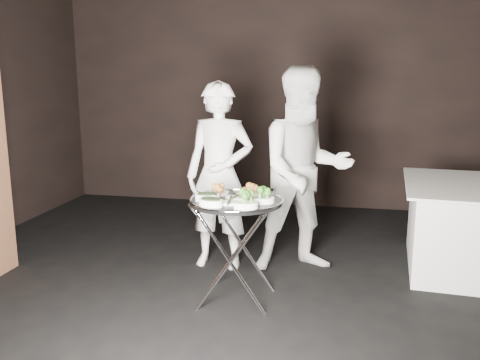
% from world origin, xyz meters
% --- Properties ---
extents(floor, '(6.00, 7.00, 0.05)m').
position_xyz_m(floor, '(0.00, 0.00, -0.03)').
color(floor, black).
rests_on(floor, ground).
extents(wall_back, '(6.00, 0.05, 3.00)m').
position_xyz_m(wall_back, '(0.00, 3.52, 1.50)').
color(wall_back, black).
rests_on(wall_back, floor).
extents(tray_stand, '(0.55, 0.47, 0.81)m').
position_xyz_m(tray_stand, '(-0.01, 0.37, 0.45)').
color(tray_stand, silver).
rests_on(tray_stand, floor).
extents(serving_tray, '(0.72, 0.72, 0.04)m').
position_xyz_m(serving_tray, '(-0.01, 0.37, 0.82)').
color(serving_tray, black).
rests_on(serving_tray, tray_stand).
extents(potato_plate_a, '(0.22, 0.22, 0.08)m').
position_xyz_m(potato_plate_a, '(-0.21, 0.52, 0.86)').
color(potato_plate_a, beige).
rests_on(potato_plate_a, serving_tray).
extents(potato_plate_b, '(0.21, 0.21, 0.08)m').
position_xyz_m(potato_plate_b, '(0.05, 0.59, 0.86)').
color(potato_plate_b, beige).
rests_on(potato_plate_b, serving_tray).
extents(greens_bowl, '(0.11, 0.11, 0.06)m').
position_xyz_m(greens_bowl, '(0.21, 0.50, 0.85)').
color(greens_bowl, white).
rests_on(greens_bowl, serving_tray).
extents(asparagus_plate_a, '(0.20, 0.14, 0.04)m').
position_xyz_m(asparagus_plate_a, '(-0.01, 0.39, 0.84)').
color(asparagus_plate_a, white).
rests_on(asparagus_plate_a, serving_tray).
extents(asparagus_plate_b, '(0.21, 0.13, 0.04)m').
position_xyz_m(asparagus_plate_b, '(-0.03, 0.22, 0.84)').
color(asparagus_plate_b, white).
rests_on(asparagus_plate_b, serving_tray).
extents(spinach_bowl_a, '(0.22, 0.18, 0.08)m').
position_xyz_m(spinach_bowl_a, '(-0.22, 0.31, 0.86)').
color(spinach_bowl_a, white).
rests_on(spinach_bowl_a, serving_tray).
extents(spinach_bowl_b, '(0.22, 0.17, 0.08)m').
position_xyz_m(spinach_bowl_b, '(-0.16, 0.15, 0.86)').
color(spinach_bowl_b, white).
rests_on(spinach_bowl_b, serving_tray).
extents(broccoli_bowl_a, '(0.20, 0.17, 0.07)m').
position_xyz_m(broccoli_bowl_a, '(0.21, 0.32, 0.86)').
color(broccoli_bowl_a, white).
rests_on(broccoli_bowl_a, serving_tray).
extents(broccoli_bowl_b, '(0.22, 0.19, 0.08)m').
position_xyz_m(broccoli_bowl_b, '(0.11, 0.14, 0.86)').
color(broccoli_bowl_b, white).
rests_on(broccoli_bowl_b, serving_tray).
extents(serving_utensils, '(0.58, 0.45, 0.01)m').
position_xyz_m(serving_utensils, '(0.00, 0.44, 0.88)').
color(serving_utensils, silver).
rests_on(serving_utensils, serving_tray).
extents(waiter_left, '(0.64, 0.43, 1.71)m').
position_xyz_m(waiter_left, '(-0.33, 1.11, 0.86)').
color(waiter_left, white).
rests_on(waiter_left, floor).
extents(waiter_right, '(1.09, 0.97, 1.84)m').
position_xyz_m(waiter_right, '(0.44, 1.18, 0.92)').
color(waiter_right, white).
rests_on(waiter_right, floor).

